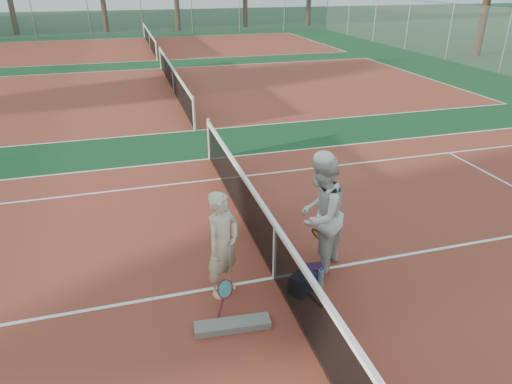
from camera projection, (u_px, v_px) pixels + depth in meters
ground at (274, 278)px, 7.36m from camera, size 130.00×130.00×0.00m
court_main at (274, 278)px, 7.36m from camera, size 23.77×10.97×0.01m
court_far_a at (174, 92)px, 19.07m from camera, size 23.77×10.97×0.01m
court_far_b at (150, 47)px, 30.78m from camera, size 23.77×10.97×0.01m
net_main at (275, 251)px, 7.14m from camera, size 0.10×10.98×1.02m
net_far_a at (173, 80)px, 18.85m from camera, size 0.10×10.98×1.02m
net_far_b at (149, 39)px, 30.57m from camera, size 0.10×10.98×1.02m
fence_back at (142, 16)px, 36.21m from camera, size 32.00×0.06×3.00m
player_a at (223, 245)px, 6.68m from camera, size 0.73×0.70×1.69m
player_b at (320, 215)px, 7.18m from camera, size 1.23×1.22×2.00m
racket_red at (225, 297)px, 6.51m from camera, size 0.43×0.44×0.52m
racket_black_held at (317, 242)px, 7.83m from camera, size 0.38×0.37×0.55m
racket_spare at (303, 289)px, 7.03m from camera, size 0.43×0.65×0.10m
sports_bag_navy at (302, 283)px, 6.98m from camera, size 0.47×0.44×0.31m
sports_bag_purple at (313, 272)px, 7.29m from camera, size 0.32×0.24×0.24m
net_cover_canvas at (233, 325)px, 6.29m from camera, size 1.07×0.33×0.11m
water_bottle at (321, 278)px, 7.10m from camera, size 0.09×0.09×0.30m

